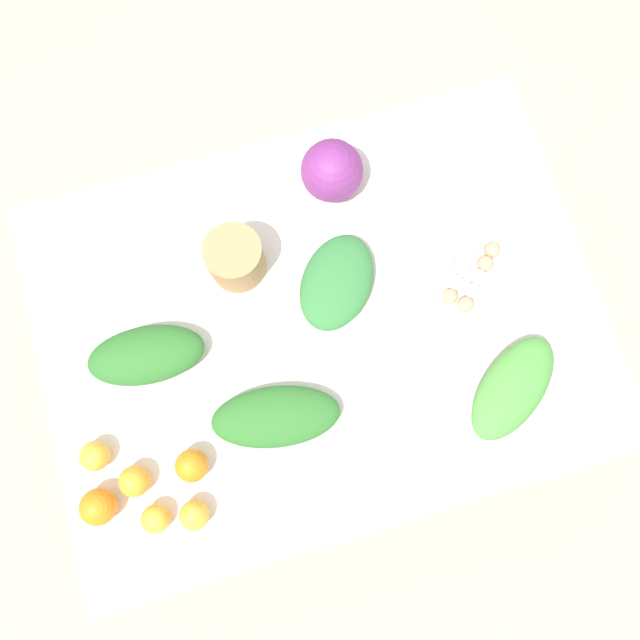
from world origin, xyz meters
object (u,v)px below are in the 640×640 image
orange_2 (135,481)px  orange_4 (194,515)px  orange_1 (95,456)px  greens_bunch_scallion (337,282)px  greens_bunch_beet_tops (276,417)px  orange_5 (156,519)px  paper_bag (235,258)px  cabbage_purple (332,171)px  egg_carton (472,270)px  orange_0 (98,507)px  orange_3 (192,466)px  greens_bunch_chard (146,355)px  greens_bunch_dandelion (513,388)px

orange_2 → orange_4: 0.15m
orange_1 → greens_bunch_scallion: bearing=-159.6°
greens_bunch_beet_tops → orange_5: size_ratio=4.61×
greens_bunch_scallion → orange_4: (0.45, 0.42, 0.00)m
paper_bag → orange_2: size_ratio=1.94×
orange_5 → cabbage_purple: bearing=-132.1°
orange_5 → egg_carton: bearing=-158.1°
orange_4 → greens_bunch_scallion: bearing=-137.0°
orange_0 → orange_3: bearing=-172.5°
cabbage_purple → egg_carton: bearing=128.0°
orange_3 → orange_5: bearing=40.2°
orange_4 → orange_5: orange_4 is taller
orange_1 → orange_3: (-0.20, 0.08, 0.00)m
greens_bunch_chard → cabbage_purple: bearing=-150.4°
orange_5 → orange_1: bearing=-59.5°
greens_bunch_scallion → egg_carton: bearing=168.6°
orange_1 → orange_4: (-0.18, 0.19, -0.00)m
greens_bunch_beet_tops → orange_4: (0.23, 0.16, -0.00)m
cabbage_purple → orange_2: (0.63, 0.58, -0.04)m
greens_bunch_scallion → paper_bag: bearing=-27.8°
paper_bag → orange_5: 0.61m
greens_bunch_beet_tops → greens_bunch_scallion: 0.35m
greens_bunch_beet_tops → orange_2: (0.34, 0.05, 0.00)m
greens_bunch_scallion → greens_bunch_beet_tops: bearing=49.9°
orange_0 → paper_bag: bearing=-133.2°
greens_bunch_beet_tops → greens_bunch_scallion: bearing=-130.1°
egg_carton → orange_5: 0.92m
orange_2 → orange_3: orange_3 is taller
greens_bunch_chard → orange_5: greens_bunch_chard is taller
cabbage_purple → orange_5: 0.90m
egg_carton → orange_1: (0.95, 0.17, -0.01)m
paper_bag → greens_bunch_beet_tops: size_ratio=0.46×
greens_bunch_chard → orange_3: size_ratio=3.62×
greens_bunch_beet_tops → orange_1: 0.41m
orange_0 → orange_2: (-0.09, -0.03, -0.01)m
greens_bunch_beet_tops → orange_2: 0.34m
greens_bunch_dandelion → greens_bunch_scallion: bearing=-48.5°
egg_carton → greens_bunch_chard: bearing=132.7°
paper_bag → orange_4: size_ratio=2.04×
cabbage_purple → orange_0: cabbage_purple is taller
greens_bunch_chard → orange_2: size_ratio=3.85×
greens_bunch_scallion → cabbage_purple: bearing=-103.9°
cabbage_purple → paper_bag: (0.28, 0.14, -0.01)m
greens_bunch_dandelion → orange_3: size_ratio=3.72×
greens_bunch_chard → orange_0: 0.35m
greens_bunch_scallion → orange_0: orange_0 is taller
greens_bunch_beet_tops → orange_2: orange_2 is taller
cabbage_purple → orange_2: 0.85m
cabbage_purple → orange_0: bearing=40.3°
orange_0 → orange_1: (-0.01, -0.11, -0.01)m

